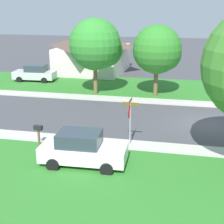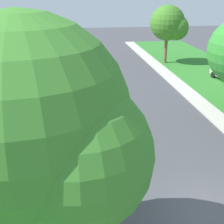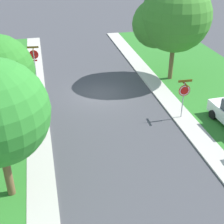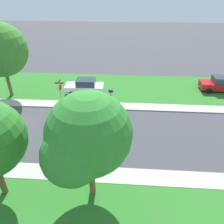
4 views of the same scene
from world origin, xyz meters
name	(u,v)px [view 3 (image 3 of 4)]	position (x,y,z in m)	size (l,w,h in m)	color
ground_plane	(100,95)	(0.00, 0.00, 0.00)	(120.00, 120.00, 0.00)	#424247
stop_sign_near_corner	(34,57)	(4.61, -4.40, 1.88)	(0.92, 0.92, 2.77)	#9E9EA3
stop_sign_far_corner	(184,93)	(-4.57, 4.61, 1.89)	(0.92, 0.92, 2.77)	#9E9EA3
tree_across_left	(171,18)	(-5.99, -1.83, 5.00)	(5.86, 5.45, 7.91)	brown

